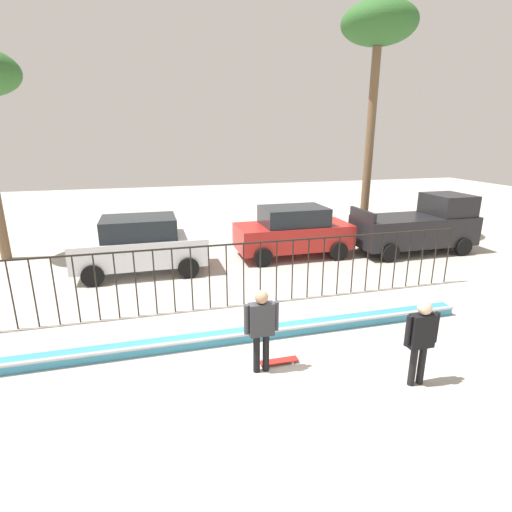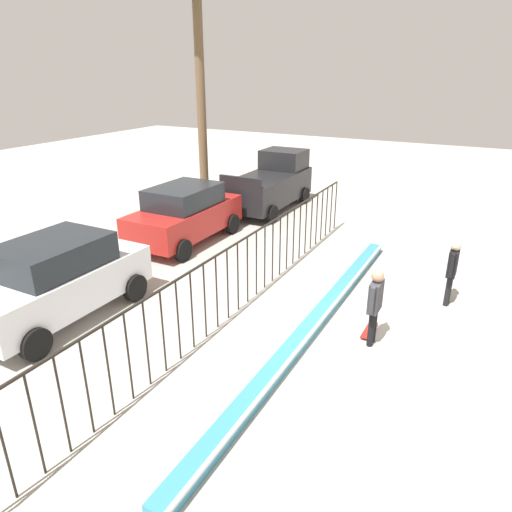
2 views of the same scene
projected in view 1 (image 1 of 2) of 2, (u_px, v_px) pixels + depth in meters
The scene contains 10 objects.
ground_plane at pixel (257, 365), 8.13m from camera, with size 60.00×60.00×0.00m, color #ADA89E.
bowl_coping_ledge at pixel (244, 335), 9.11m from camera, with size 11.00×0.40×0.27m.
perimeter_fence at pixel (227, 268), 10.61m from camera, with size 14.04×0.04×1.76m.
skateboarder at pixel (261, 324), 7.64m from camera, with size 0.69×0.26×1.71m.
skateboard at pixel (279, 361), 8.17m from camera, with size 0.80×0.20×0.07m.
camera_operator at pixel (421, 335), 7.23m from camera, with size 0.68×0.25×1.68m.
parked_car_white at pixel (140, 245), 13.33m from camera, with size 4.30×2.12×1.90m.
parked_car_red at pixel (293, 231), 15.17m from camera, with size 4.30×2.12×1.90m.
pickup_truck at pixel (419, 226), 15.75m from camera, with size 4.70×2.12×2.24m.
palm_tree_tall at pixel (378, 32), 15.89m from camera, with size 3.01×3.01×9.54m.
Camera 1 is at (-1.90, -6.87, 4.49)m, focal length 28.08 mm.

